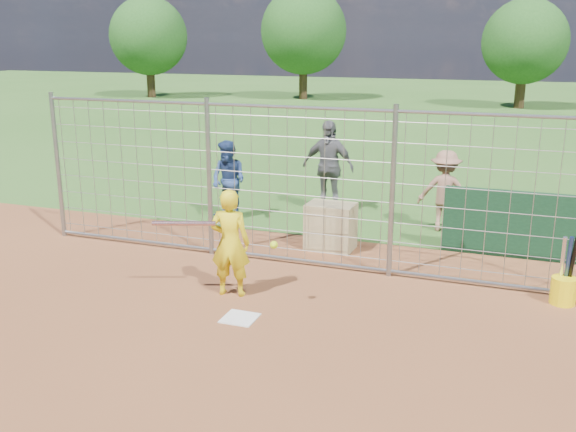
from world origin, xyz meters
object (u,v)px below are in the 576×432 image
at_px(bystander_b, 328,167).
at_px(bystander_c, 445,191).
at_px(bystander_a, 229,181).
at_px(bucket_with_bats, 564,287).
at_px(equipment_bin, 331,227).
at_px(batter, 230,243).

relative_size(bystander_b, bystander_c, 1.26).
relative_size(bystander_a, bucket_with_bats, 1.62).
relative_size(bystander_b, equipment_bin, 2.39).
bearing_deg(bystander_c, equipment_bin, 41.72).
distance_m(equipment_bin, bucket_with_bats, 3.84).
relative_size(batter, bystander_a, 0.97).
distance_m(bystander_c, bucket_with_bats, 3.60).
relative_size(batter, equipment_bin, 1.92).
distance_m(bystander_b, bystander_c, 2.49).
relative_size(bystander_c, bucket_with_bats, 1.56).
xyz_separation_m(batter, bystander_a, (-1.67, 3.53, 0.02)).
bearing_deg(bystander_b, bystander_a, -136.81).
distance_m(bystander_a, bystander_c, 4.15).
bearing_deg(batter, bucket_with_bats, -173.63).
height_order(batter, bystander_c, batter).
distance_m(batter, bystander_b, 4.75).
distance_m(bystander_a, equipment_bin, 2.69).
bearing_deg(bystander_a, bucket_with_bats, -5.05).
bearing_deg(bystander_c, bucket_with_bats, 118.39).
bearing_deg(batter, bystander_a, -74.12).
height_order(bystander_a, bucket_with_bats, bystander_a).
bearing_deg(bystander_a, bystander_c, 25.12).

